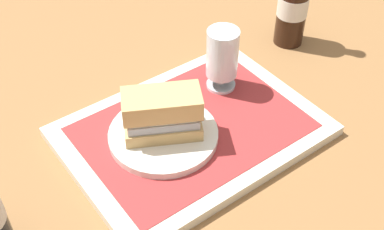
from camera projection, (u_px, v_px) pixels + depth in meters
The scene contains 7 objects.
ground_plane at pixel (192, 135), 0.91m from camera, with size 3.00×3.00×0.00m, color olive.
tray at pixel (192, 131), 0.90m from camera, with size 0.44×0.32×0.02m, color beige.
placemat at pixel (192, 127), 0.89m from camera, with size 0.38×0.27×0.00m, color #9E2D2D.
plate at pixel (163, 135), 0.87m from camera, with size 0.19×0.19×0.01m, color silver.
sandwich at pixel (164, 113), 0.83m from camera, with size 0.14×0.12×0.08m.
beer_glass at pixel (222, 56), 0.93m from camera, with size 0.06×0.06×0.12m.
beer_bottle at pixel (294, 0), 1.05m from camera, with size 0.07×0.07×0.27m.
Camera 1 is at (-0.38, -0.51, 0.64)m, focal length 46.94 mm.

